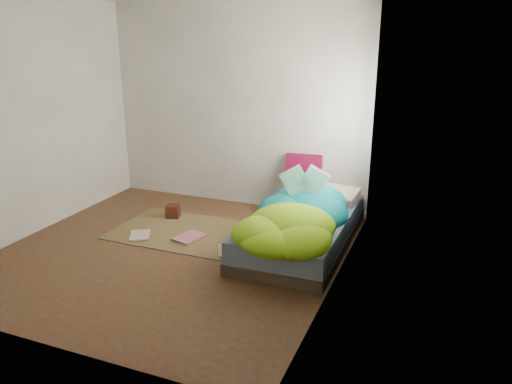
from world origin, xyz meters
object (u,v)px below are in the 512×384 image
bed (301,230)px  floor_book_a (130,236)px  pillow_magenta (303,172)px  open_book (305,172)px  floor_book_b (181,235)px  wooden_box (173,211)px

bed → floor_book_a: bearing=-163.5°
pillow_magenta → open_book: bearing=-79.4°
bed → floor_book_b: bed is taller
open_book → floor_book_a: bearing=178.9°
pillow_magenta → open_book: (0.26, -0.84, 0.25)m
bed → floor_book_a: size_ratio=6.65×
pillow_magenta → floor_book_a: (-1.59, -1.45, -0.54)m
pillow_magenta → floor_book_a: bearing=-144.5°
floor_book_a → floor_book_b: (0.53, 0.23, 0.00)m
floor_book_a → wooden_box: bearing=50.9°
bed → open_book: bearing=88.6°
open_book → wooden_box: open_book is taller
floor_book_a → floor_book_b: size_ratio=0.88×
floor_book_a → pillow_magenta: bearing=13.6°
open_book → floor_book_b: size_ratio=1.25×
pillow_magenta → floor_book_b: bearing=-137.9°
wooden_box → floor_book_a: wooden_box is taller
bed → wooden_box: bed is taller
floor_book_b → pillow_magenta: bearing=63.2°
open_book → floor_book_a: (-1.85, -0.61, -0.79)m
wooden_box → floor_book_a: size_ratio=0.53×
bed → wooden_box: (-1.72, 0.17, -0.08)m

